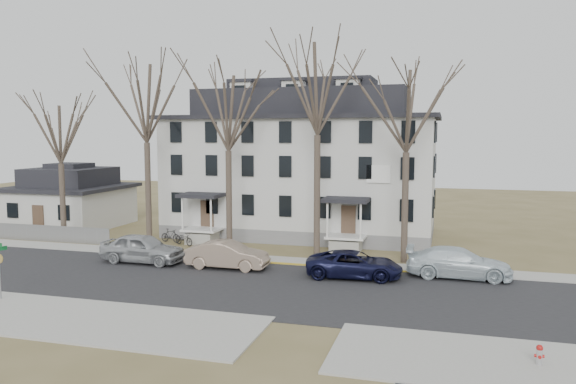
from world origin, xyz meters
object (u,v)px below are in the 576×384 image
(bicycle_left, at_px, (184,239))
(fire_hydrant, at_px, (539,356))
(boarding_house, at_px, (303,166))
(bicycle_right, at_px, (171,236))
(tree_bungalow, at_px, (60,130))
(tree_far_left, at_px, (146,97))
(small_house, at_px, (71,200))
(car_tan, at_px, (227,256))
(car_silver, at_px, (142,249))
(tree_mid_left, at_px, (228,107))
(car_navy, at_px, (354,265))
(tree_mid_right, at_px, (407,105))
(tree_center, at_px, (318,82))
(car_white, at_px, (459,263))

(bicycle_left, relative_size, fire_hydrant, 2.31)
(boarding_house, height_order, bicycle_right, boarding_house)
(tree_bungalow, bearing_deg, tree_far_left, 0.00)
(small_house, xyz_separation_m, car_tan, (18.68, -10.75, -1.46))
(car_silver, bearing_deg, tree_mid_left, -38.50)
(tree_mid_left, xyz_separation_m, tree_bungalow, (-13.00, 0.00, -1.48))
(car_tan, height_order, car_navy, car_tan)
(fire_hydrant, bearing_deg, tree_far_left, 147.57)
(boarding_house, relative_size, car_silver, 4.00)
(boarding_house, distance_m, car_navy, 14.94)
(tree_far_left, relative_size, bicycle_right, 8.34)
(fire_hydrant, bearing_deg, tree_mid_left, 139.35)
(tree_bungalow, xyz_separation_m, bicycle_right, (7.75, 1.70, -7.62))
(fire_hydrant, bearing_deg, tree_mid_right, 110.80)
(bicycle_right, bearing_deg, small_house, 78.27)
(tree_mid_right, xyz_separation_m, bicycle_left, (-15.34, 1.00, -9.14))
(car_silver, bearing_deg, tree_mid_right, -71.90)
(bicycle_left, bearing_deg, tree_center, -71.49)
(tree_mid_left, height_order, bicycle_left, tree_mid_left)
(tree_mid_right, xyz_separation_m, car_silver, (-15.35, -4.60, -8.72))
(car_tan, distance_m, bicycle_right, 9.34)
(tree_mid_right, distance_m, car_white, 9.84)
(tree_mid_left, xyz_separation_m, tree_center, (6.00, 0.00, 1.48))
(bicycle_right, bearing_deg, tree_mid_left, -98.66)
(small_house, height_order, tree_mid_right, tree_mid_right)
(tree_mid_left, relative_size, bicycle_left, 7.17)
(fire_hydrant, bearing_deg, small_house, 148.53)
(tree_mid_left, xyz_separation_m, bicycle_left, (-3.84, 1.00, -9.14))
(small_house, xyz_separation_m, tree_center, (23.00, -6.20, 8.84))
(car_navy, bearing_deg, tree_center, 30.37)
(boarding_house, relative_size, fire_hydrant, 27.06)
(small_house, bearing_deg, tree_mid_left, -20.03)
(small_house, xyz_separation_m, bicycle_right, (11.75, -4.50, -1.75))
(tree_far_left, xyz_separation_m, tree_mid_right, (17.50, 0.00, -0.74))
(car_white, xyz_separation_m, fire_hydrant, (2.40, -11.57, -0.43))
(tree_center, relative_size, car_tan, 3.05)
(small_house, xyz_separation_m, tree_bungalow, (4.00, -6.20, 5.87))
(small_house, relative_size, tree_mid_right, 0.68)
(tree_bungalow, bearing_deg, bicycle_right, 12.34)
(bicycle_right, bearing_deg, car_white, -94.27)
(tree_far_left, bearing_deg, car_silver, -64.96)
(tree_mid_left, bearing_deg, car_navy, -26.81)
(tree_far_left, height_order, car_tan, tree_far_left)
(small_house, bearing_deg, tree_mid_right, -12.27)
(small_house, bearing_deg, fire_hydrant, -31.47)
(tree_mid_left, xyz_separation_m, fire_hydrant, (17.07, -14.65, -9.21))
(car_silver, xyz_separation_m, car_navy, (13.01, -0.03, -0.16))
(tree_bungalow, bearing_deg, car_navy, -11.80)
(tree_far_left, relative_size, fire_hydrant, 17.85)
(car_navy, bearing_deg, car_white, -78.29)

